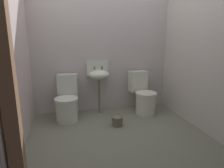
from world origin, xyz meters
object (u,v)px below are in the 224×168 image
object	(u,v)px
toilet_right	(143,96)
bucket	(117,121)
sink	(99,74)
wooden_door_post	(5,61)
toilet_left	(67,102)

from	to	relation	value
toilet_right	bucket	xyz separation A→B (m)	(-0.65, -0.46, -0.24)
sink	wooden_door_post	bearing A→B (deg)	-123.40
wooden_door_post	toilet_right	world-z (taller)	wooden_door_post
toilet_left	toilet_right	size ratio (longest dim) A/B	1.00
toilet_left	bucket	distance (m)	0.95
wooden_door_post	bucket	size ratio (longest dim) A/B	12.23
bucket	toilet_right	bearing A→B (deg)	35.49
toilet_right	bucket	bearing A→B (deg)	25.46
sink	bucket	world-z (taller)	sink
wooden_door_post	toilet_left	distance (m)	1.84
toilet_right	bucket	distance (m)	0.83
wooden_door_post	sink	distance (m)	2.09
wooden_door_post	toilet_right	distance (m)	2.64
toilet_left	sink	bearing A→B (deg)	-154.49
sink	bucket	bearing A→B (deg)	-74.07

